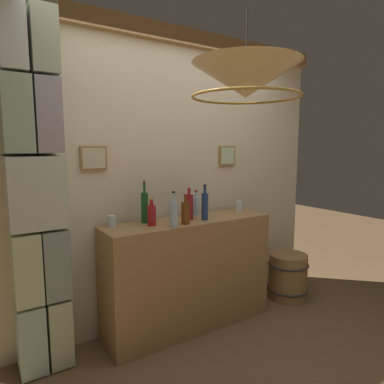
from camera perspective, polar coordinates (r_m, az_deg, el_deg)
name	(u,v)px	position (r m, az deg, el deg)	size (l,w,h in m)	color
ground_plane	(251,375)	(2.75, 9.88, -28.05)	(12.00, 12.00, 0.00)	brown
panelled_rear_partition	(172,169)	(3.13, -3.36, 3.83)	(3.35, 0.15, 2.63)	beige
stone_pillar	(35,193)	(2.60, -24.83, -0.09)	(0.37, 0.35, 2.56)	#A6BEA4
bar_shelf_unit	(189,274)	(3.09, -0.52, -13.54)	(1.52, 0.42, 0.97)	#9E7547
liquor_bottle_vodka	(152,214)	(2.75, -6.79, -3.77)	(0.07, 0.07, 0.22)	#A31B23
liquor_bottle_sherry	(205,206)	(2.93, 2.16, -2.30)	(0.06, 0.06, 0.31)	navy
liquor_bottle_port	(174,213)	(2.68, -3.09, -3.58)	(0.06, 0.06, 0.28)	#AAC4D7
liquor_bottle_rye	(185,212)	(2.78, -1.11, -3.44)	(0.07, 0.07, 0.25)	brown
liquor_bottle_scotch	(189,206)	(2.95, -0.50, -2.44)	(0.07, 0.07, 0.28)	maroon
liquor_bottle_mezcal	(145,207)	(2.85, -7.96, -2.50)	(0.06, 0.06, 0.35)	#1A5226
liquor_bottle_gin	(196,206)	(3.11, 0.66, -2.33)	(0.06, 0.06, 0.23)	#A7C2CE
glass_tumbler_rocks	(239,206)	(3.33, 7.95, -2.41)	(0.06, 0.06, 0.11)	silver
glass_tumbler_highball	(112,221)	(2.76, -13.31, -4.80)	(0.07, 0.07, 0.09)	silver
pendant_lamp	(246,81)	(2.04, 9.05, 17.87)	(0.62, 0.62, 0.49)	beige
wooden_barrel	(288,276)	(3.84, 15.79, -13.45)	(0.42, 0.42, 0.48)	#9E7547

